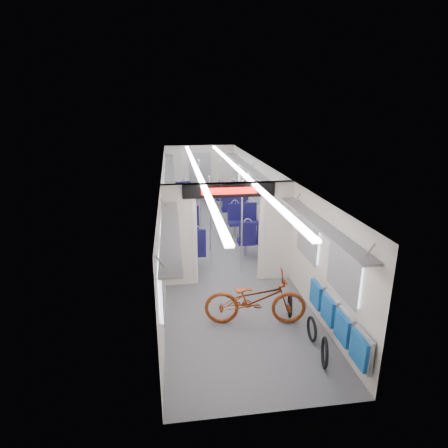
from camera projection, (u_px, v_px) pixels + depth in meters
name	position (u px, v px, depth m)	size (l,w,h in m)	color
carriage	(219.00, 200.00, 9.93)	(12.00, 12.02, 2.31)	#515456
bicycle	(255.00, 299.00, 6.87)	(0.65, 1.88, 0.99)	#8A3814
flip_bench	(337.00, 319.00, 6.08)	(0.12, 2.12, 0.54)	gray
bike_hoop_a	(324.00, 354.00, 5.78)	(0.49, 0.49, 0.05)	black
bike_hoop_b	(312.00, 330.00, 6.44)	(0.44, 0.44, 0.05)	black
bike_hoop_c	(290.00, 306.00, 7.16)	(0.50, 0.50, 0.05)	black
seat_bay_near_left	(184.00, 234.00, 10.09)	(0.96, 2.32, 1.17)	#110E3F
seat_bay_near_right	(249.00, 226.00, 10.81)	(0.91, 2.08, 1.10)	#110E3F
seat_bay_far_left	(180.00, 199.00, 13.87)	(0.93, 2.18, 1.13)	#110E3F
seat_bay_far_right	(231.00, 200.00, 13.88)	(0.90, 2.04, 1.09)	#110E3F
stanchion_near_left	(210.00, 222.00, 9.20)	(0.04, 0.04, 2.30)	silver
stanchion_near_right	(242.00, 228.00, 8.74)	(0.04, 0.04, 2.30)	silver
stanchion_far_left	(200.00, 196.00, 11.80)	(0.05, 0.05, 2.30)	silver
stanchion_far_right	(220.00, 196.00, 11.79)	(0.04, 0.04, 2.30)	silver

